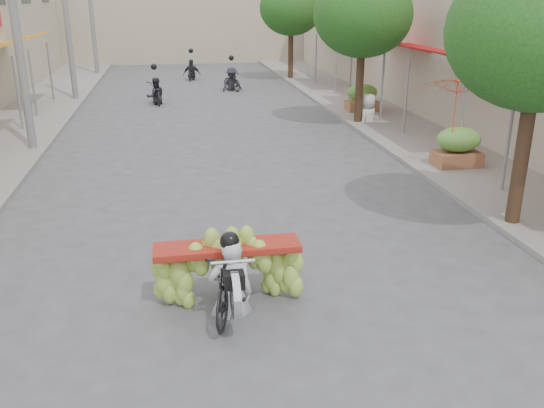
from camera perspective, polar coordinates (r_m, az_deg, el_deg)
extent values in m
plane|color=#505055|center=(7.39, 1.86, -16.70)|extent=(120.00, 120.00, 0.00)
cube|color=gray|center=(22.01, -25.10, 6.66)|extent=(4.00, 60.00, 0.12)
cube|color=gray|center=(22.80, 11.55, 8.54)|extent=(4.00, 60.00, 0.12)
cylinder|color=slate|center=(21.44, -23.88, 9.86)|extent=(0.08, 0.08, 2.55)
cube|color=gold|center=(25.53, -24.09, 14.56)|extent=(1.77, 4.00, 0.53)
cylinder|color=slate|center=(23.75, -22.61, 10.86)|extent=(0.08, 0.08, 2.55)
cylinder|color=slate|center=(27.25, -21.10, 12.04)|extent=(0.08, 0.08, 2.55)
cube|color=#B5AA96|center=(23.87, 24.62, 14.83)|extent=(8.00, 40.00, 6.00)
cylinder|color=slate|center=(14.27, 22.38, 5.75)|extent=(0.08, 0.08, 2.55)
cube|color=red|center=(17.96, 18.38, 13.66)|extent=(1.77, 4.20, 0.53)
cylinder|color=slate|center=(16.13, 18.33, 7.73)|extent=(0.08, 0.08, 2.55)
cylinder|color=slate|center=(19.50, 13.14, 10.17)|extent=(0.08, 0.08, 2.55)
cube|color=red|center=(23.41, 11.40, 15.50)|extent=(1.77, 4.20, 0.53)
cylinder|color=slate|center=(21.51, 10.87, 11.21)|extent=(0.08, 0.08, 2.55)
cylinder|color=slate|center=(25.07, 7.80, 12.58)|extent=(0.08, 0.08, 2.55)
cube|color=red|center=(29.08, 7.03, 16.52)|extent=(1.77, 4.20, 0.53)
cylinder|color=slate|center=(27.16, 6.38, 13.19)|extent=(0.08, 0.08, 2.55)
cylinder|color=slate|center=(30.80, 4.37, 14.04)|extent=(0.08, 0.08, 2.55)
cube|color=#AEA38A|center=(43.82, -8.83, 18.53)|extent=(20.00, 6.00, 7.00)
cylinder|color=slate|center=(18.28, -24.24, 17.00)|extent=(0.24, 0.24, 8.00)
cylinder|color=slate|center=(27.12, -19.81, 17.97)|extent=(0.24, 0.24, 8.00)
cylinder|color=slate|center=(36.04, -17.55, 18.42)|extent=(0.24, 0.24, 8.00)
cylinder|color=#3A2719|center=(12.17, 23.58, 4.92)|extent=(0.28, 0.28, 3.20)
ellipsoid|color=#205619|center=(11.86, 25.08, 15.21)|extent=(3.40, 3.40, 2.90)
cylinder|color=#3A2719|center=(21.07, 8.68, 12.05)|extent=(0.28, 0.28, 3.20)
ellipsoid|color=#205619|center=(20.90, 9.01, 18.04)|extent=(3.40, 3.40, 2.90)
cylinder|color=#3A2719|center=(32.61, 1.86, 14.98)|extent=(0.28, 0.28, 3.20)
ellipsoid|color=#205619|center=(32.49, 1.91, 18.85)|extent=(3.40, 3.40, 2.90)
cube|color=brown|center=(16.20, 17.83, 4.53)|extent=(1.20, 0.80, 0.50)
ellipsoid|color=#579738|center=(16.06, 18.05, 6.52)|extent=(1.20, 0.88, 0.66)
cube|color=brown|center=(23.39, 8.86, 9.76)|extent=(1.20, 0.80, 0.50)
ellipsoid|color=#579738|center=(23.30, 8.94, 11.16)|extent=(1.20, 0.88, 0.66)
imported|color=black|center=(8.44, -4.17, -7.37)|extent=(1.06, 1.91, 1.08)
cylinder|color=silver|center=(7.84, -3.67, -9.02)|extent=(0.10, 0.66, 0.66)
cube|color=black|center=(7.84, -3.78, -7.52)|extent=(0.28, 0.22, 0.22)
cylinder|color=silver|center=(7.83, -3.90, -5.76)|extent=(0.60, 0.05, 0.05)
cube|color=maroon|center=(8.61, -4.47, -4.32)|extent=(2.18, 0.55, 0.10)
imported|color=silver|center=(8.12, -4.24, -3.42)|extent=(0.65, 0.48, 1.79)
sphere|color=black|center=(7.79, -4.38, 2.36)|extent=(0.28, 0.28, 0.28)
imported|color=red|center=(15.45, 18.04, 11.93)|extent=(2.50, 2.50, 1.82)
imported|color=silver|center=(21.34, 9.61, 10.73)|extent=(1.09, 1.08, 1.95)
imported|color=black|center=(25.65, -11.46, 10.68)|extent=(0.89, 1.69, 0.91)
imported|color=#232229|center=(25.56, -11.56, 12.16)|extent=(0.87, 0.62, 1.65)
sphere|color=black|center=(25.50, -11.63, 13.17)|extent=(0.26, 0.26, 0.26)
imported|color=black|center=(28.88, -4.00, 12.03)|extent=(1.04, 1.60, 0.92)
imported|color=#232229|center=(28.79, -4.03, 13.34)|extent=(1.19, 0.94, 1.65)
sphere|color=black|center=(28.75, -4.06, 14.24)|extent=(0.26, 0.26, 0.26)
imported|color=black|center=(32.93, -7.95, 12.74)|extent=(0.82, 1.48, 0.79)
imported|color=#232229|center=(32.85, -8.01, 14.01)|extent=(1.07, 0.75, 1.65)
sphere|color=black|center=(32.80, -8.05, 14.80)|extent=(0.26, 0.26, 0.26)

